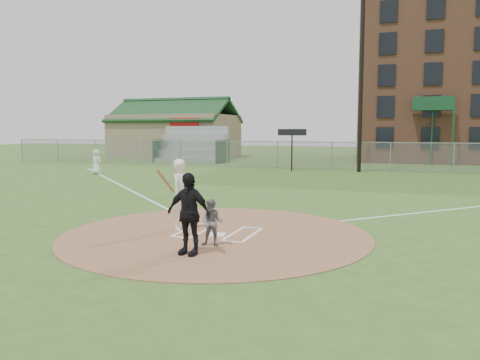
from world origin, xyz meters
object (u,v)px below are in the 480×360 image
(catcher, at_px, (212,223))
(umpire, at_px, (188,214))
(home_plate, at_px, (216,235))
(ondeck_player, at_px, (97,162))
(batter_at_plate, at_px, (182,194))

(catcher, bearing_deg, umpire, -111.31)
(home_plate, distance_m, catcher, 1.27)
(ondeck_player, xyz_separation_m, batter_at_plate, (12.79, -13.57, 0.23))
(ondeck_player, height_order, batter_at_plate, batter_at_plate)
(ondeck_player, relative_size, batter_at_plate, 0.80)
(home_plate, bearing_deg, catcher, -72.91)
(catcher, xyz_separation_m, batter_at_plate, (-1.56, 1.50, 0.43))
(catcher, bearing_deg, batter_at_plate, 128.24)
(ondeck_player, bearing_deg, home_plate, 139.46)
(home_plate, distance_m, umpire, 2.18)
(batter_at_plate, bearing_deg, ondeck_player, 133.32)
(ondeck_player, bearing_deg, batter_at_plate, 137.70)
(catcher, distance_m, umpire, 0.98)
(batter_at_plate, bearing_deg, umpire, -60.56)
(catcher, distance_m, ondeck_player, 20.81)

